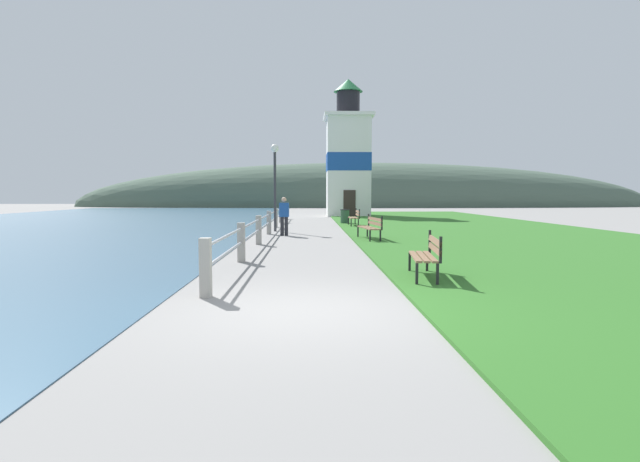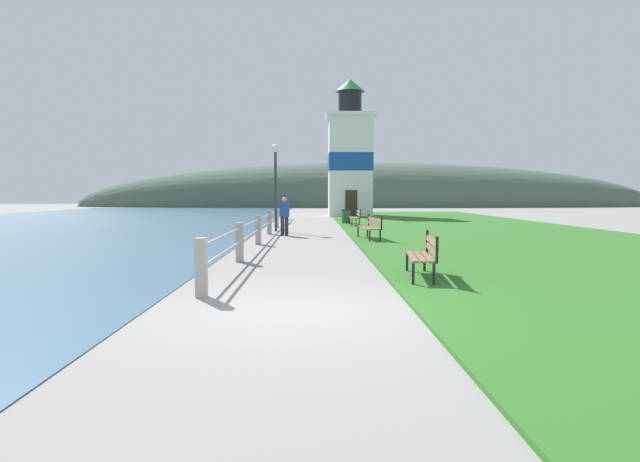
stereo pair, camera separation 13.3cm
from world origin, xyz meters
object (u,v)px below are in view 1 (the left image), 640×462
at_px(trash_bin, 345,217).
at_px(park_bench_midway, 371,226).
at_px(park_bench_near, 427,253).
at_px(lighthouse, 348,158).
at_px(person_strolling, 284,215).
at_px(lamp_post, 275,171).
at_px(park_bench_far, 355,216).

bearing_deg(trash_bin, park_bench_midway, -88.60).
distance_m(park_bench_near, trash_bin, 18.47).
bearing_deg(park_bench_near, lighthouse, -84.46).
height_order(lighthouse, trash_bin, lighthouse).
height_order(person_strolling, lamp_post, lamp_post).
bearing_deg(trash_bin, lamp_post, -123.79).
height_order(park_bench_near, person_strolling, person_strolling).
bearing_deg(park_bench_midway, lighthouse, -98.82).
distance_m(lighthouse, lamp_post, 16.51).
xyz_separation_m(park_bench_far, person_strolling, (-3.42, -5.62, 0.32)).
relative_size(person_strolling, trash_bin, 1.88).
relative_size(park_bench_far, trash_bin, 2.04).
bearing_deg(park_bench_near, person_strolling, -65.70).
distance_m(person_strolling, trash_bin, 8.36).
distance_m(park_bench_far, trash_bin, 2.18).
bearing_deg(lighthouse, park_bench_midway, -92.03).
distance_m(person_strolling, lamp_post, 3.10).
relative_size(lighthouse, trash_bin, 12.44).
relative_size(trash_bin, lamp_post, 0.21).
bearing_deg(park_bench_far, trash_bin, -80.69).
height_order(park_bench_near, trash_bin, park_bench_near).
bearing_deg(lamp_post, lighthouse, 73.90).
height_order(park_bench_far, trash_bin, park_bench_far).
bearing_deg(person_strolling, lighthouse, -8.28).
bearing_deg(park_bench_midway, park_bench_far, -97.72).
xyz_separation_m(park_bench_midway, person_strolling, (-3.30, 2.23, 0.32)).
xyz_separation_m(lighthouse, lamp_post, (-4.55, -15.78, -1.71)).
xyz_separation_m(park_bench_far, lamp_post, (-3.96, -3.21, 2.20)).
bearing_deg(person_strolling, park_bench_midway, -119.87).
height_order(park_bench_midway, park_bench_far, same).
xyz_separation_m(lighthouse, person_strolling, (-4.02, -18.19, -3.60)).
relative_size(park_bench_near, lamp_post, 0.43).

